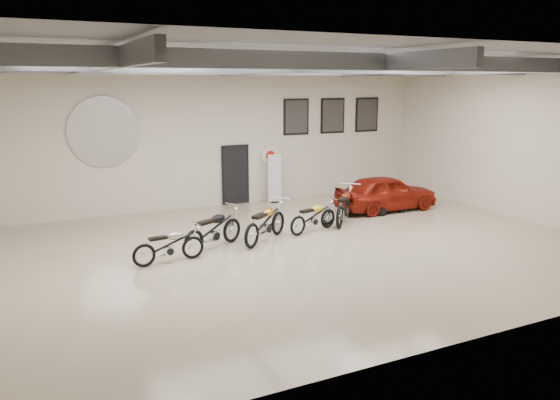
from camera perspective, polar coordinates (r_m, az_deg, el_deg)
name	(u,v)px	position (r m, az deg, el deg)	size (l,w,h in m)	color
floor	(300,248)	(14.71, 2.06, -5.08)	(16.00, 12.00, 0.01)	tan
ceiling	(301,56)	(14.06, 2.22, 14.77)	(16.00, 12.00, 0.01)	slate
back_wall	(221,136)	(19.63, -6.20, 6.67)	(16.00, 0.02, 5.00)	beige
right_wall	(520,142)	(19.25, 23.75, 5.61)	(0.02, 12.00, 5.00)	beige
ceiling_beams	(301,67)	(14.05, 2.21, 13.75)	(15.80, 11.80, 0.32)	slate
door	(235,175)	(19.95, -4.70, 2.58)	(0.92, 0.08, 2.10)	black
logo_plaque	(104,132)	(18.59, -17.92, 6.77)	(2.30, 0.06, 1.16)	silver
poster_left	(296,117)	(20.75, 1.70, 8.69)	(1.05, 0.08, 1.35)	black
poster_mid	(333,116)	(21.54, 5.52, 8.76)	(1.05, 0.08, 1.35)	black
poster_right	(367,115)	(22.42, 9.05, 8.80)	(1.05, 0.08, 1.35)	black
oil_sign	(270,155)	(20.39, -1.06, 4.68)	(0.72, 0.10, 0.72)	white
banner_stand	(275,178)	(20.10, -0.57, 2.29)	(0.50, 0.20, 1.82)	white
motorcycle_silver	(169,245)	(13.70, -11.55, -4.59)	(1.80, 0.56, 0.93)	silver
motorcycle_black	(213,229)	(14.64, -6.98, -3.01)	(2.11, 0.66, 1.10)	silver
motorcycle_gold	(265,222)	(15.21, -1.55, -2.31)	(2.15, 0.67, 1.12)	silver
motorcycle_yellow	(313,216)	(16.22, 3.50, -1.71)	(1.83, 0.57, 0.95)	silver
motorcycle_red	(345,205)	(17.37, 6.79, -0.53)	(2.18, 0.68, 1.13)	silver
go_kart	(389,203)	(19.09, 11.34, -0.35)	(1.66, 0.75, 0.60)	navy
vintage_car	(386,193)	(19.27, 11.01, 0.77)	(3.65, 1.47, 1.25)	maroon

